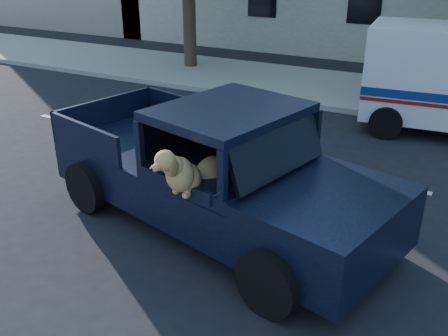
% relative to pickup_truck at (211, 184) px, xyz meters
% --- Properties ---
extents(ground, '(120.00, 120.00, 0.00)m').
position_rel_pickup_truck_xyz_m(ground, '(-1.73, -0.70, -0.68)').
color(ground, black).
rests_on(ground, ground).
extents(far_sidewalk, '(60.00, 4.00, 0.15)m').
position_rel_pickup_truck_xyz_m(far_sidewalk, '(-1.73, 8.50, -0.61)').
color(far_sidewalk, gray).
rests_on(far_sidewalk, ground).
extents(lane_stripes, '(21.60, 0.14, 0.01)m').
position_rel_pickup_truck_xyz_m(lane_stripes, '(0.27, 2.70, -0.68)').
color(lane_stripes, silver).
rests_on(lane_stripes, ground).
extents(pickup_truck, '(6.02, 3.60, 2.02)m').
position_rel_pickup_truck_xyz_m(pickup_truck, '(0.00, 0.00, 0.00)').
color(pickup_truck, black).
rests_on(pickup_truck, ground).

